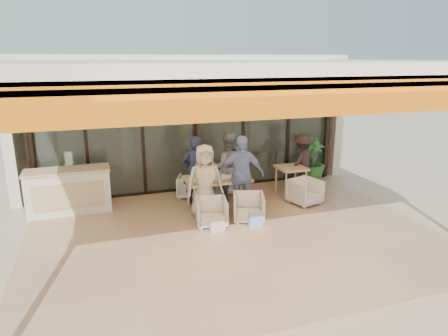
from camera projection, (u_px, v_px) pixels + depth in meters
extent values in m
plane|color=#C6B293|center=(233.00, 234.00, 8.07)|extent=(70.00, 70.00, 0.00)
cube|color=tan|center=(233.00, 234.00, 8.07)|extent=(8.00, 6.00, 0.01)
cube|color=silver|center=(235.00, 66.00, 7.19)|extent=(8.00, 6.00, 0.20)
cube|color=orange|center=(321.00, 97.00, 4.58)|extent=(8.00, 0.12, 0.45)
cube|color=orange|center=(293.00, 83.00, 5.17)|extent=(8.00, 1.50, 0.06)
cylinder|color=black|center=(31.00, 142.00, 9.09)|extent=(0.12, 0.12, 3.20)
cylinder|color=black|center=(327.00, 124.00, 11.46)|extent=(0.12, 0.12, 3.20)
cube|color=#9EADA3|center=(195.00, 131.00, 10.39)|extent=(8.00, 0.03, 3.20)
cube|color=black|center=(196.00, 188.00, 10.80)|extent=(8.00, 0.10, 0.08)
cube|color=black|center=(194.00, 70.00, 9.97)|extent=(8.00, 0.10, 0.08)
cube|color=black|center=(26.00, 141.00, 9.17)|extent=(0.08, 0.10, 3.20)
cube|color=black|center=(86.00, 138.00, 9.56)|extent=(0.08, 0.10, 3.20)
cube|color=black|center=(143.00, 134.00, 9.97)|extent=(0.08, 0.10, 3.20)
cube|color=black|center=(195.00, 131.00, 10.39)|extent=(0.08, 0.10, 3.20)
cube|color=black|center=(243.00, 128.00, 10.80)|extent=(0.08, 0.10, 3.20)
cube|color=black|center=(288.00, 126.00, 11.21)|extent=(0.08, 0.10, 3.20)
cube|color=black|center=(328.00, 124.00, 11.61)|extent=(0.08, 0.10, 3.20)
cube|color=silver|center=(169.00, 111.00, 13.56)|extent=(9.00, 0.25, 3.40)
cube|color=silver|center=(18.00, 126.00, 10.62)|extent=(0.25, 3.50, 3.40)
cube|color=silver|center=(310.00, 112.00, 13.30)|extent=(0.25, 3.50, 3.40)
cube|color=silver|center=(179.00, 59.00, 11.50)|extent=(9.00, 3.50, 0.25)
cube|color=#D6AE83|center=(182.00, 172.00, 12.41)|extent=(8.00, 3.50, 0.02)
cylinder|color=silver|center=(127.00, 128.00, 11.39)|extent=(0.40, 0.40, 3.00)
cylinder|color=silver|center=(238.00, 123.00, 12.42)|extent=(0.40, 0.40, 3.00)
cylinder|color=black|center=(140.00, 75.00, 10.74)|extent=(0.03, 0.03, 0.70)
cube|color=black|center=(141.00, 92.00, 10.86)|extent=(0.30, 0.30, 0.40)
sphere|color=#FFBF72|center=(141.00, 92.00, 10.86)|extent=(0.18, 0.18, 0.18)
cylinder|color=black|center=(259.00, 73.00, 11.81)|extent=(0.03, 0.03, 0.70)
cube|color=black|center=(259.00, 89.00, 11.93)|extent=(0.30, 0.30, 0.40)
sphere|color=#FFBF72|center=(259.00, 89.00, 11.93)|extent=(0.18, 0.18, 0.18)
cylinder|color=black|center=(197.00, 177.00, 11.81)|extent=(0.40, 0.40, 0.05)
cylinder|color=black|center=(197.00, 144.00, 11.54)|extent=(0.04, 0.04, 2.10)
cone|color=#F04B14|center=(196.00, 121.00, 11.36)|extent=(0.32, 0.32, 1.10)
cube|color=silver|center=(69.00, 192.00, 9.08)|extent=(1.80, 0.60, 1.00)
cube|color=#D6AE83|center=(67.00, 170.00, 8.94)|extent=(1.85, 0.65, 0.06)
cube|color=#D6AE83|center=(69.00, 196.00, 8.79)|extent=(1.50, 0.02, 0.60)
cube|color=#D6AE83|center=(217.00, 179.00, 9.32)|extent=(1.50, 0.90, 0.05)
cube|color=white|center=(217.00, 178.00, 9.31)|extent=(1.30, 0.35, 0.01)
cylinder|color=#D6AE83|center=(195.00, 201.00, 8.93)|extent=(0.06, 0.06, 0.70)
cylinder|color=#D6AE83|center=(246.00, 195.00, 9.31)|extent=(0.06, 0.06, 0.70)
cylinder|color=#D6AE83|center=(188.00, 192.00, 9.52)|extent=(0.06, 0.06, 0.70)
cylinder|color=#D6AE83|center=(237.00, 187.00, 9.90)|extent=(0.06, 0.06, 0.70)
cylinder|color=white|center=(200.00, 179.00, 9.02)|extent=(0.06, 0.06, 0.11)
cylinder|color=white|center=(204.00, 174.00, 9.40)|extent=(0.06, 0.06, 0.11)
cylinder|color=white|center=(220.00, 176.00, 9.22)|extent=(0.06, 0.06, 0.11)
cylinder|color=white|center=(227.00, 172.00, 9.55)|extent=(0.06, 0.06, 0.11)
cylinder|color=white|center=(240.00, 176.00, 9.26)|extent=(0.06, 0.06, 0.11)
cylinder|color=brown|center=(192.00, 175.00, 9.26)|extent=(0.07, 0.07, 0.16)
cylinder|color=black|center=(209.00, 172.00, 9.51)|extent=(0.09, 0.09, 0.17)
cylinder|color=black|center=(209.00, 168.00, 9.49)|extent=(0.10, 0.10, 0.01)
cylinder|color=white|center=(202.00, 183.00, 8.90)|extent=(0.22, 0.22, 0.01)
cylinder|color=white|center=(240.00, 179.00, 9.17)|extent=(0.22, 0.22, 0.01)
cylinder|color=white|center=(195.00, 175.00, 9.46)|extent=(0.22, 0.22, 0.01)
cylinder|color=white|center=(231.00, 172.00, 9.74)|extent=(0.22, 0.22, 0.01)
imported|color=silver|center=(190.00, 185.00, 10.17)|extent=(0.78, 0.76, 0.63)
imported|color=silver|center=(221.00, 181.00, 10.41)|extent=(0.73, 0.70, 0.68)
imported|color=silver|center=(212.00, 211.00, 8.42)|extent=(0.74, 0.70, 0.65)
imported|color=silver|center=(249.00, 206.00, 8.68)|extent=(0.81, 0.79, 0.67)
imported|color=#1B1F3C|center=(195.00, 170.00, 9.57)|extent=(0.62, 0.41, 1.69)
imported|color=slate|center=(228.00, 167.00, 9.82)|extent=(0.95, 0.81, 1.72)
imported|color=beige|center=(205.00, 182.00, 8.75)|extent=(0.83, 0.56, 1.66)
imported|color=#748DC2|center=(241.00, 175.00, 8.98)|extent=(1.12, 0.64, 1.80)
cube|color=silver|center=(217.00, 225.00, 8.10)|extent=(0.30, 0.10, 0.34)
cube|color=#99BFD8|center=(256.00, 220.00, 8.36)|extent=(0.30, 0.10, 0.34)
cube|color=#D6AE83|center=(291.00, 168.00, 10.24)|extent=(0.70, 0.70, 0.05)
cylinder|color=#D6AE83|center=(286.00, 186.00, 10.00)|extent=(0.05, 0.05, 0.70)
cylinder|color=#D6AE83|center=(306.00, 184.00, 10.17)|extent=(0.05, 0.05, 0.70)
cylinder|color=#D6AE83|center=(276.00, 180.00, 10.51)|extent=(0.05, 0.05, 0.70)
cylinder|color=#D6AE83|center=(295.00, 178.00, 10.68)|extent=(0.05, 0.05, 0.70)
imported|color=silver|center=(305.00, 191.00, 9.66)|extent=(0.82, 0.79, 0.69)
imported|color=black|center=(302.00, 162.00, 10.61)|extent=(1.14, 0.93, 1.53)
imported|color=#1E5919|center=(311.00, 160.00, 11.21)|extent=(0.99, 0.99, 1.35)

